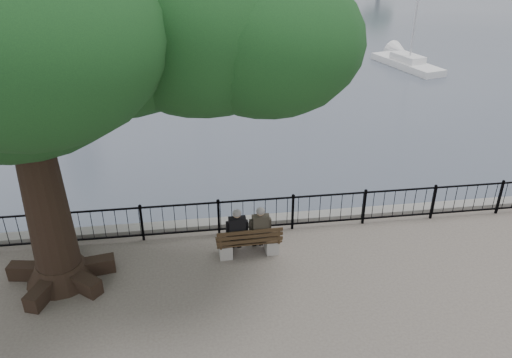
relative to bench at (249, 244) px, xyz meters
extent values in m
cube|color=slate|center=(0.32, 1.53, -0.80)|extent=(200.00, 0.40, 1.20)
cube|color=black|center=(0.32, 1.03, 0.68)|extent=(22.00, 0.04, 0.04)
cube|color=black|center=(0.32, 1.03, -0.15)|extent=(22.00, 0.04, 0.04)
cube|color=gray|center=(-0.59, 0.02, -0.12)|extent=(0.33, 0.42, 0.37)
cube|color=gray|center=(0.59, 0.06, -0.12)|extent=(0.33, 0.42, 0.37)
cube|color=black|center=(0.00, 0.04, 0.11)|extent=(1.64, 0.51, 0.04)
cube|color=black|center=(0.01, -0.21, 0.38)|extent=(1.63, 0.09, 0.36)
cube|color=black|center=(-0.29, 0.04, 0.22)|extent=(0.33, 0.28, 0.22)
cube|color=black|center=(-0.29, -0.06, 0.56)|extent=(0.41, 0.23, 0.54)
sphere|color=tan|center=(-0.29, -0.03, 0.94)|extent=(0.21, 0.21, 0.21)
ellipsoid|color=slate|center=(-0.29, -0.05, 0.97)|extent=(0.22, 0.22, 0.18)
cube|color=black|center=(-0.30, 0.30, -0.10)|extent=(0.30, 0.41, 0.41)
cube|color=black|center=(0.28, 0.06, 0.22)|extent=(0.33, 0.28, 0.22)
cube|color=black|center=(0.29, -0.04, 0.56)|extent=(0.41, 0.23, 0.54)
sphere|color=tan|center=(0.29, -0.01, 0.94)|extent=(0.21, 0.21, 0.21)
ellipsoid|color=slate|center=(0.29, -0.03, 0.97)|extent=(0.22, 0.22, 0.18)
cube|color=black|center=(0.27, 0.32, -0.10)|extent=(0.30, 0.41, 0.41)
cone|color=black|center=(-4.48, -0.35, -0.06)|extent=(1.60, 1.60, 0.47)
cone|color=black|center=(-4.48, -0.35, 2.53)|extent=(1.04, 1.04, 5.65)
ellipsoid|color=#16391A|center=(-4.48, -0.35, 5.16)|extent=(5.46, 5.46, 4.26)
ellipsoid|color=#16391A|center=(-2.69, 0.02, 5.54)|extent=(4.90, 4.90, 3.82)
ellipsoid|color=#16391A|center=(-0.91, -0.26, 5.35)|extent=(4.33, 4.33, 3.38)
ellipsoid|color=#16391A|center=(0.32, -0.64, 5.16)|extent=(3.77, 3.77, 2.94)
ellipsoid|color=#16391A|center=(-3.64, -1.95, 5.54)|extent=(4.33, 4.33, 3.38)
cube|color=slate|center=(2.32, 48.53, -0.70)|extent=(5.88, 5.88, 1.40)
cube|color=white|center=(-7.57, 16.56, -1.20)|extent=(2.06, 5.23, 0.57)
cube|color=white|center=(-7.57, 16.56, -0.70)|extent=(1.29, 2.19, 0.42)
cylinder|color=silver|center=(-7.57, 16.27, 3.83)|extent=(0.11, 0.11, 9.46)
cube|color=white|center=(-0.32, 21.59, -1.20)|extent=(1.96, 5.73, 0.63)
cube|color=white|center=(-0.32, 21.59, -0.70)|extent=(1.31, 2.37, 0.47)
cube|color=white|center=(5.73, 18.46, -1.20)|extent=(2.26, 5.12, 0.55)
cube|color=white|center=(5.73, 18.46, -0.70)|extent=(1.36, 2.17, 0.41)
cube|color=white|center=(12.99, 20.56, -1.20)|extent=(3.05, 5.88, 0.63)
cube|color=white|center=(12.99, 20.56, -0.70)|extent=(1.74, 2.53, 0.47)
cube|color=white|center=(-9.70, 29.67, -1.20)|extent=(2.21, 5.31, 0.57)
cube|color=white|center=(-9.70, 29.67, -0.70)|extent=(1.36, 2.24, 0.43)
cube|color=white|center=(-0.55, 32.50, -1.20)|extent=(3.02, 5.59, 0.60)
cube|color=white|center=(-0.55, 32.50, -0.70)|extent=(1.70, 2.42, 0.45)
cube|color=white|center=(9.02, 35.81, -1.20)|extent=(2.33, 4.80, 0.51)
cube|color=white|center=(9.02, 35.81, -0.70)|extent=(1.36, 2.05, 0.39)
cube|color=white|center=(-6.62, 40.80, -1.20)|extent=(3.40, 5.54, 0.60)
cube|color=white|center=(-6.62, 40.80, -0.70)|extent=(1.84, 2.44, 0.45)
cube|color=white|center=(-9.04, 28.14, -1.20)|extent=(3.40, 5.70, 0.61)
cube|color=white|center=(-9.04, 28.14, -0.70)|extent=(1.85, 2.50, 0.46)
camera|label=1|loc=(-1.23, -10.27, 7.19)|focal=35.00mm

